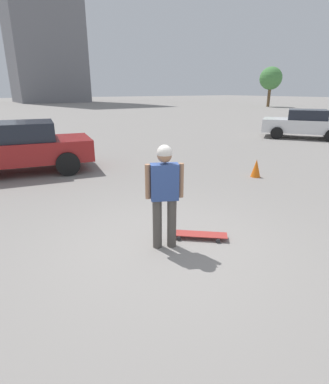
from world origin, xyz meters
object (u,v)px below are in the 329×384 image
skateboard (199,234)px  person (164,190)px  traffic_cone (256,168)px  car_parked_far (304,124)px  car_parked_near (19,147)px

skateboard → person: bearing=32.6°
traffic_cone → skateboard: bearing=118.5°
person → traffic_cone: 5.02m
car_parked_far → traffic_cone: (-3.80, 8.12, -0.50)m
person → car_parked_far: size_ratio=0.38×
car_parked_near → car_parked_far: 13.83m
car_parked_far → traffic_cone: bearing=79.7°
person → skateboard: (-0.09, -0.65, -0.92)m
car_parked_near → car_parked_far: size_ratio=1.03×
car_parked_far → traffic_cone: 8.98m
car_parked_far → traffic_cone: size_ratio=8.41×
skateboard → car_parked_near: bearing=-34.1°
traffic_cone → car_parked_far: bearing=-64.9°
car_parked_near → person: bearing=110.9°
person → skateboard: 1.13m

